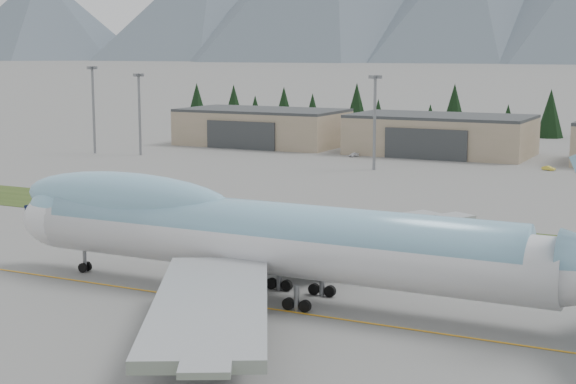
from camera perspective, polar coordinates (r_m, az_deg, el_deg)
The scene contains 10 objects.
ground at distance 102.68m, azimuth -6.75°, elevation -6.72°, with size 7000.00×7000.00×0.00m, color #626260.
grass_strip_far at distance 141.37m, azimuth 3.29°, elevation -2.29°, with size 400.00×18.00×0.08m, color #2F4418.
taxiway_line_main at distance 102.68m, azimuth -6.75°, elevation -6.72°, with size 400.00×0.40×0.02m, color gold.
boeing_747_freighter at distance 99.70m, azimuth -1.03°, elevation -2.90°, with size 81.61×71.23×21.72m.
hangar_left at distance 264.54m, azimuth -1.67°, elevation 4.23°, with size 48.00×26.60×10.80m.
hangar_center at distance 243.53m, azimuth 9.83°, elevation 3.67°, with size 48.00×26.60×10.80m.
floodlight_masts at distance 205.50m, azimuth 7.95°, elevation 5.63°, with size 202.52×6.47×23.76m.
service_vehicle_a at distance 235.91m, azimuth 4.27°, elevation 2.29°, with size 1.32×3.27×1.11m, color white.
service_vehicle_b at distance 217.07m, azimuth 16.49°, elevation 1.35°, with size 1.12×3.18×1.05m, color gold.
conifer_belt at distance 300.96m, azimuth 15.59°, elevation 4.86°, with size 272.69×16.62×16.90m.
Camera 1 is at (54.50, -82.42, 27.91)m, focal length 55.00 mm.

